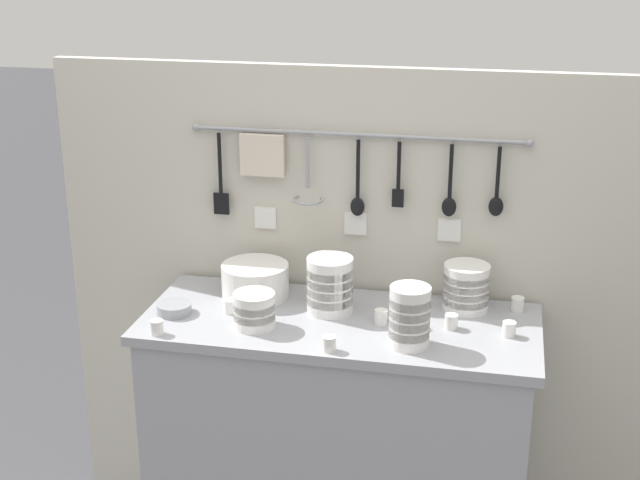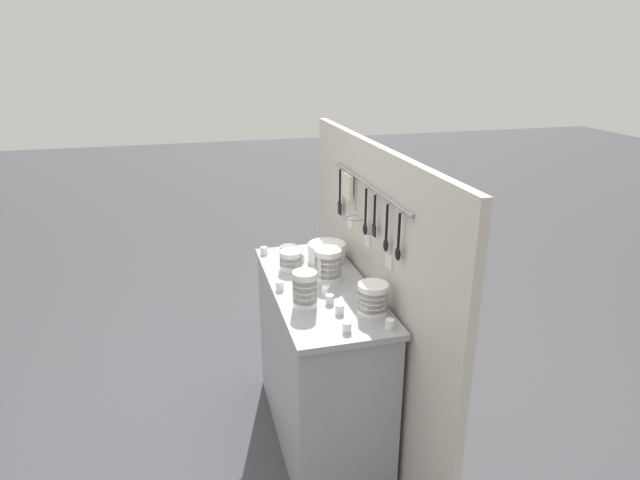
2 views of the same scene
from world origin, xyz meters
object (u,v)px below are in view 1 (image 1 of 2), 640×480
bowl_stack_wide_centre (410,317)px  bowl_stack_short_front (254,310)px  cup_by_caddy (157,327)px  cup_centre (230,306)px  cup_edge_far (517,304)px  cup_edge_near (451,322)px  cup_front_left (413,321)px  steel_mixing_bowl (174,308)px  bowl_stack_nested_right (330,285)px  bowl_stack_tall_left (466,287)px  cup_front_right (329,344)px  plate_stack (255,280)px  cup_beside_plates (381,317)px  cup_back_left (509,329)px

bowl_stack_wide_centre → bowl_stack_short_front: size_ratio=1.44×
bowl_stack_wide_centre → cup_by_caddy: bearing=-173.6°
cup_by_caddy → cup_centre: size_ratio=1.00×
cup_edge_far → bowl_stack_wide_centre: bearing=-133.9°
bowl_stack_wide_centre → cup_edge_near: 0.19m
cup_front_left → cup_by_caddy: bearing=-164.3°
steel_mixing_bowl → cup_edge_far: cup_edge_far is taller
bowl_stack_nested_right → cup_front_left: bearing=-14.0°
bowl_stack_wide_centre → bowl_stack_nested_right: (-0.26, 0.18, -0.00)m
cup_centre → cup_edge_near: size_ratio=1.00×
steel_mixing_bowl → cup_edge_far: 1.03m
bowl_stack_tall_left → cup_front_right: (-0.35, -0.36, -0.05)m
bowl_stack_wide_centre → bowl_stack_tall_left: bearing=63.9°
bowl_stack_short_front → cup_centre: size_ratio=2.83×
cup_edge_far → cup_edge_near: bearing=-137.8°
plate_stack → bowl_stack_short_front: bearing=-74.6°
cup_front_left → cup_beside_plates: size_ratio=1.00×
plate_stack → cup_front_right: 0.45m
cup_edge_far → cup_front_right: 0.63m
cup_centre → cup_front_left: bearing=1.3°
bowl_stack_wide_centre → bowl_stack_short_front: bearing=176.4°
cup_edge_far → bowl_stack_short_front: bearing=-159.6°
bowl_stack_short_front → bowl_stack_wide_centre: bearing=-3.6°
plate_stack → cup_edge_far: 0.81m
cup_back_left → cup_beside_plates: same height
bowl_stack_nested_right → cup_edge_near: bowl_stack_nested_right is taller
steel_mixing_bowl → bowl_stack_short_front: bearing=-8.9°
steel_mixing_bowl → cup_front_left: bearing=4.0°
cup_front_right → bowl_stack_short_front: bearing=156.1°
steel_mixing_bowl → cup_beside_plates: cup_beside_plates is taller
bowl_stack_nested_right → cup_front_right: bowl_stack_nested_right is taller
bowl_stack_nested_right → steel_mixing_bowl: bearing=-165.8°
bowl_stack_nested_right → cup_edge_near: 0.38m
cup_back_left → cup_beside_plates: (-0.37, 0.00, 0.00)m
plate_stack → cup_edge_near: 0.63m
bowl_stack_short_front → cup_front_left: (0.45, 0.09, -0.03)m
cup_beside_plates → cup_edge_near: 0.20m
plate_stack → cup_centre: 0.15m
plate_stack → cup_edge_near: (0.62, -0.11, -0.03)m
cup_back_left → cup_front_left: same height
cup_edge_far → cup_front_right: same height
bowl_stack_short_front → steel_mixing_bowl: bearing=171.1°
bowl_stack_wide_centre → bowl_stack_short_front: (-0.45, 0.03, -0.04)m
bowl_stack_wide_centre → steel_mixing_bowl: bearing=174.5°
bowl_stack_nested_right → cup_front_right: (0.05, -0.26, -0.06)m
bowl_stack_tall_left → cup_back_left: size_ratio=3.35×
cup_by_caddy → cup_edge_near: (0.82, 0.22, 0.00)m
steel_mixing_bowl → cup_by_caddy: size_ratio=2.46×
cup_edge_near → bowl_stack_tall_left: bearing=77.9°
bowl_stack_short_front → bowl_stack_tall_left: bowl_stack_tall_left is taller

